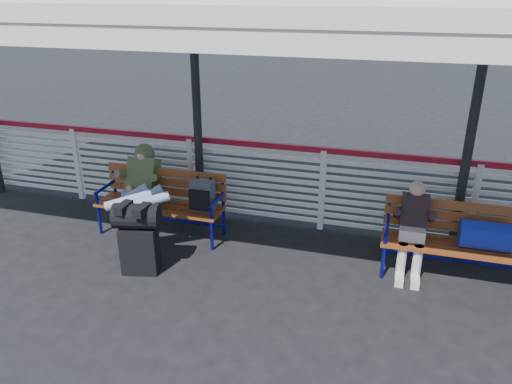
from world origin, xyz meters
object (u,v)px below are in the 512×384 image
(bench_left, at_px, (173,196))
(companion_person, at_px, (413,228))
(bench_right, at_px, (472,236))
(luggage_stack, at_px, (138,236))
(traveler_man, at_px, (139,193))

(bench_left, distance_m, companion_person, 3.21)
(bench_left, relative_size, bench_right, 1.00)
(bench_left, xyz_separation_m, companion_person, (3.20, -0.11, 0.01))
(luggage_stack, bearing_deg, bench_left, 78.90)
(bench_right, distance_m, companion_person, 0.67)
(bench_left, height_order, bench_right, same)
(companion_person, bearing_deg, bench_right, 0.81)
(traveler_man, xyz_separation_m, companion_person, (3.52, 0.24, -0.14))
(luggage_stack, relative_size, companion_person, 0.79)
(luggage_stack, xyz_separation_m, companion_person, (3.17, 0.93, 0.10))
(luggage_stack, height_order, bench_right, bench_right)
(bench_left, xyz_separation_m, bench_right, (3.87, -0.10, 0.01))
(bench_right, bearing_deg, companion_person, -179.19)
(bench_left, xyz_separation_m, traveler_man, (-0.32, -0.35, 0.15))
(luggage_stack, xyz_separation_m, bench_right, (3.85, 0.94, 0.10))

